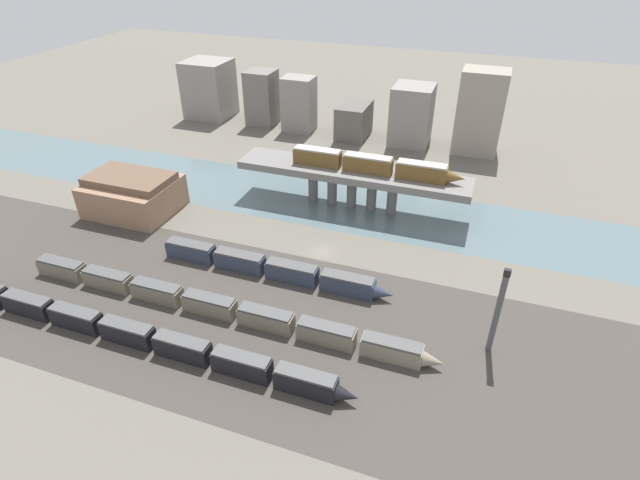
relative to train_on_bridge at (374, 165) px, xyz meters
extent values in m
plane|color=#666056|center=(-4.97, -21.14, -11.55)|extent=(400.00, 400.00, 0.00)
cube|color=#423D38|center=(-4.97, -45.14, -11.54)|extent=(280.00, 42.00, 0.01)
cube|color=slate|center=(-4.97, 0.00, -11.54)|extent=(320.00, 24.45, 0.01)
cube|color=slate|center=(-4.97, 0.00, -2.78)|extent=(54.72, 9.97, 1.74)
cylinder|color=slate|center=(-14.75, 0.00, -7.60)|extent=(2.32, 2.32, 7.89)
cylinder|color=slate|center=(-9.86, 0.00, -7.60)|extent=(2.32, 2.32, 7.89)
cylinder|color=slate|center=(-4.97, 0.00, -7.60)|extent=(2.32, 2.32, 7.89)
cylinder|color=slate|center=(-0.08, 0.00, -7.60)|extent=(2.32, 2.32, 7.89)
cylinder|color=slate|center=(4.81, 0.00, -7.60)|extent=(2.32, 2.32, 7.89)
cube|color=brown|center=(-13.61, 0.00, -0.15)|extent=(11.22, 3.13, 3.51)
cube|color=#B7B2A3|center=(-13.61, 0.00, 1.80)|extent=(10.77, 2.88, 0.40)
cube|color=brown|center=(-1.41, 0.00, -0.15)|extent=(11.22, 3.13, 3.51)
cube|color=#B7B2A3|center=(-1.41, 0.00, 1.80)|extent=(10.77, 2.88, 0.40)
cube|color=brown|center=(10.80, 0.00, -0.15)|extent=(11.22, 3.13, 3.51)
cube|color=#B7B2A3|center=(10.80, 0.00, 1.80)|extent=(10.77, 2.88, 0.40)
cone|color=brown|center=(18.37, 0.00, -0.33)|extent=(3.93, 2.82, 2.82)
cube|color=black|center=(-46.88, -56.30, -9.91)|extent=(9.37, 2.67, 3.27)
cube|color=#4C4C4C|center=(-46.88, -56.30, -8.08)|extent=(8.99, 2.46, 0.40)
cube|color=black|center=(-36.54, -56.30, -9.91)|extent=(9.37, 2.67, 3.27)
cube|color=#4C4C4C|center=(-36.54, -56.30, -8.08)|extent=(8.99, 2.46, 0.40)
cube|color=black|center=(-26.21, -56.30, -9.91)|extent=(9.37, 2.67, 3.27)
cube|color=#4C4C4C|center=(-26.21, -56.30, -8.08)|extent=(8.99, 2.46, 0.40)
cube|color=black|center=(-15.87, -56.30, -9.91)|extent=(9.37, 2.67, 3.27)
cube|color=#4C4C4C|center=(-15.87, -56.30, -8.08)|extent=(8.99, 2.46, 0.40)
cube|color=black|center=(-5.53, -56.30, -9.91)|extent=(9.37, 2.67, 3.27)
cube|color=#4C4C4C|center=(-5.53, -56.30, -8.08)|extent=(8.99, 2.46, 0.40)
cube|color=black|center=(4.80, -56.30, -9.91)|extent=(9.37, 2.67, 3.27)
cube|color=#4C4C4C|center=(4.80, -56.30, -8.08)|extent=(8.99, 2.46, 0.40)
cone|color=black|center=(11.13, -56.30, -10.08)|extent=(3.28, 2.40, 2.40)
cube|color=gray|center=(-49.71, -45.55, -10.04)|extent=(9.69, 2.80, 3.01)
cube|color=#4C4C4C|center=(-49.71, -45.55, -8.34)|extent=(9.30, 2.58, 0.40)
cube|color=gray|center=(-38.91, -45.55, -10.04)|extent=(9.69, 2.80, 3.01)
cube|color=#4C4C4C|center=(-38.91, -45.55, -8.34)|extent=(9.30, 2.58, 0.40)
cube|color=gray|center=(-28.11, -45.55, -10.04)|extent=(9.69, 2.80, 3.01)
cube|color=#4C4C4C|center=(-28.11, -45.55, -8.34)|extent=(9.30, 2.58, 0.40)
cube|color=gray|center=(-17.31, -45.55, -10.04)|extent=(9.69, 2.80, 3.01)
cube|color=#4C4C4C|center=(-17.31, -45.55, -8.34)|extent=(9.30, 2.58, 0.40)
cube|color=gray|center=(-6.51, -45.55, -10.04)|extent=(9.69, 2.80, 3.01)
cube|color=#4C4C4C|center=(-6.51, -45.55, -8.34)|extent=(9.30, 2.58, 0.40)
cube|color=gray|center=(4.28, -45.55, -10.04)|extent=(9.69, 2.80, 3.01)
cube|color=#4C4C4C|center=(4.28, -45.55, -8.34)|extent=(9.30, 2.58, 0.40)
cube|color=gray|center=(15.08, -45.55, -10.04)|extent=(9.69, 2.80, 3.01)
cube|color=#4C4C4C|center=(15.08, -45.55, -8.34)|extent=(9.30, 2.58, 0.40)
cone|color=gray|center=(21.62, -45.55, -10.19)|extent=(3.39, 2.52, 2.52)
cube|color=#2D384C|center=(-29.36, -32.11, -9.91)|extent=(10.16, 2.93, 3.28)
cube|color=#4C4C4C|center=(-29.36, -32.11, -8.07)|extent=(9.75, 2.70, 0.40)
cube|color=#2D384C|center=(-18.31, -32.11, -9.91)|extent=(10.16, 2.93, 3.28)
cube|color=#4C4C4C|center=(-18.31, -32.11, -8.07)|extent=(9.75, 2.70, 0.40)
cube|color=#2D384C|center=(-7.25, -32.11, -9.91)|extent=(10.16, 2.93, 3.28)
cube|color=#4C4C4C|center=(-7.25, -32.11, -8.07)|extent=(9.75, 2.70, 0.40)
cube|color=#2D384C|center=(3.80, -32.11, -9.91)|extent=(10.16, 2.93, 3.28)
cube|color=#4C4C4C|center=(3.80, -32.11, -8.07)|extent=(9.75, 2.70, 0.40)
cone|color=#2D384C|center=(10.66, -32.11, -10.07)|extent=(3.56, 2.64, 2.64)
cube|color=#937056|center=(-52.63, -19.15, -7.79)|extent=(19.46, 15.89, 7.51)
cube|color=brown|center=(-52.63, -19.15, -3.22)|extent=(19.07, 11.12, 1.65)
cylinder|color=#4C4C51|center=(29.50, -38.52, -4.21)|extent=(0.94, 0.94, 14.66)
cube|color=black|center=(29.50, -38.52, 3.72)|extent=(1.00, 0.70, 1.20)
cube|color=gray|center=(-70.27, 47.34, -2.15)|extent=(14.59, 13.97, 18.80)
cube|color=slate|center=(-49.71, 45.98, -2.79)|extent=(9.08, 9.16, 17.52)
cube|color=gray|center=(-35.96, 44.54, -3.03)|extent=(9.78, 8.01, 17.04)
cube|color=#605B56|center=(-17.52, 44.83, -6.38)|extent=(8.91, 14.15, 10.34)
cube|color=gray|center=(0.38, 44.91, -2.71)|extent=(11.68, 12.15, 17.68)
cube|color=gray|center=(19.81, 44.62, 0.41)|extent=(12.75, 9.91, 23.92)
camera|label=1|loc=(23.34, -102.39, 46.69)|focal=28.00mm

